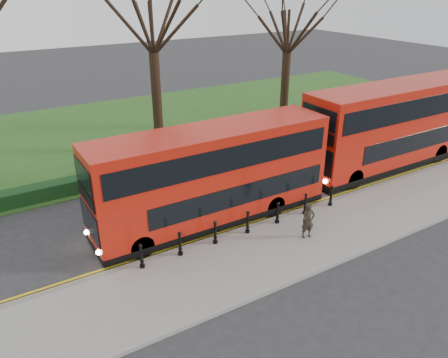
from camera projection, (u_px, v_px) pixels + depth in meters
ground at (209, 229)px, 19.55m from camera, size 120.00×120.00×0.00m
pavement at (246, 261)px, 17.19m from camera, size 60.00×4.00×0.15m
kerb at (220, 238)px, 18.74m from camera, size 60.00×0.25×0.16m
grass_verge at (106, 134)px, 31.19m from camera, size 60.00×18.00×0.06m
hedge at (150, 169)px, 24.66m from camera, size 60.00×0.90×0.80m
yellow_line_outer at (217, 236)px, 19.00m from camera, size 60.00×0.10×0.01m
yellow_line_inner at (214, 234)px, 19.16m from camera, size 60.00×0.10×0.01m
tree_mid at (151, 16)px, 24.79m from camera, size 7.24×7.24×11.31m
tree_right at (288, 27)px, 29.93m from camera, size 6.30×6.30×9.84m
bollard_row at (248, 222)px, 18.78m from camera, size 9.85×0.15×1.00m
bus_lead at (213, 176)px, 19.34m from camera, size 11.08×2.54×4.41m
bus_rear at (395, 126)px, 25.24m from camera, size 12.11×2.78×4.82m
pedestrian at (308, 221)px, 18.33m from camera, size 0.65×0.50×1.60m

